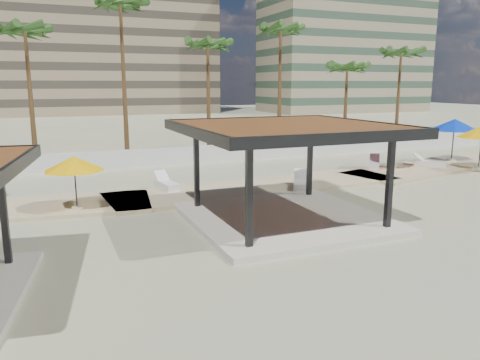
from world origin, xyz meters
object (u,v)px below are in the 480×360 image
object	(u,v)px
pavilion_central	(286,164)
lounger_d	(374,164)
lounger_a	(167,184)
lounger_c	(430,163)
umbrella_c	(394,131)
lounger_b	(300,183)

from	to	relation	value
pavilion_central	lounger_d	distance (m)	13.49
lounger_a	lounger_c	xyz separation A→B (m)	(17.36, -0.18, 0.00)
pavilion_central	umbrella_c	distance (m)	13.68
lounger_c	umbrella_c	bearing A→B (deg)	46.40
umbrella_c	lounger_b	xyz separation A→B (m)	(-8.24, -2.71, -2.18)
lounger_a	lounger_c	bearing A→B (deg)	-98.64
lounger_a	lounger_d	xyz separation A→B (m)	(13.81, 0.97, -0.01)
lounger_a	lounger_d	distance (m)	13.84
lounger_a	lounger_b	size ratio (longest dim) A/B	0.98
umbrella_c	lounger_a	size ratio (longest dim) A/B	1.89
pavilion_central	lounger_a	xyz separation A→B (m)	(-3.09, 6.99, -1.97)
lounger_b	pavilion_central	bearing A→B (deg)	173.35
lounger_c	lounger_d	bearing A→B (deg)	38.32
umbrella_c	pavilion_central	bearing A→B (deg)	-147.89
pavilion_central	lounger_a	distance (m)	7.89
pavilion_central	lounger_d	size ratio (longest dim) A/B	4.01
lounger_a	lounger_d	bearing A→B (deg)	-94.01
lounger_b	lounger_d	xyz separation A→B (m)	(7.37, 3.39, -0.01)
umbrella_c	lounger_b	world-z (taller)	umbrella_c
lounger_a	umbrella_c	bearing A→B (deg)	-96.92
pavilion_central	lounger_c	xyz separation A→B (m)	(14.26, 6.80, -1.97)
lounger_a	lounger_b	xyz separation A→B (m)	(6.44, -2.42, 0.00)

